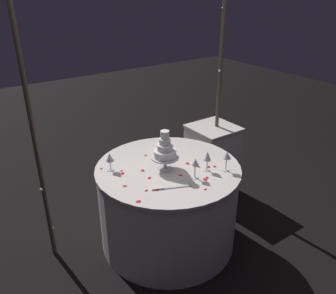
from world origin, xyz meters
name	(u,v)px	position (x,y,z in m)	size (l,w,h in m)	color
ground_plane	(168,239)	(0.00, 0.00, 0.00)	(12.00, 12.00, 0.00)	black
decorative_arch	(139,67)	(0.00, 0.40, 1.46)	(1.83, 0.06, 2.30)	#473D2D
main_table	(168,205)	(0.00, 0.00, 0.37)	(1.17, 1.17, 0.74)	silver
side_table	(212,159)	(0.85, 0.41, 0.37)	(0.45, 0.45, 0.75)	silver
tiered_cake	(165,151)	(-0.04, -0.01, 0.90)	(0.22, 0.22, 0.33)	silver
wine_glass_0	(227,156)	(0.34, -0.31, 0.86)	(0.06, 0.06, 0.16)	silver
wine_glass_1	(110,158)	(-0.40, 0.22, 0.84)	(0.06, 0.06, 0.15)	silver
wine_glass_2	(207,157)	(0.22, -0.22, 0.85)	(0.06, 0.06, 0.16)	silver
wine_glass_3	(195,163)	(0.07, -0.26, 0.86)	(0.06, 0.06, 0.16)	silver
cake_knife	(169,188)	(-0.18, -0.27, 0.74)	(0.28, 0.14, 0.01)	silver
rose_petal_0	(208,167)	(0.26, -0.19, 0.74)	(0.04, 0.03, 0.00)	red
rose_petal_1	(205,189)	(0.02, -0.43, 0.74)	(0.03, 0.02, 0.00)	red
rose_petal_2	(146,190)	(-0.33, -0.20, 0.74)	(0.03, 0.02, 0.00)	red
rose_petal_3	(146,155)	(-0.04, 0.27, 0.74)	(0.03, 0.02, 0.00)	red
rose_petal_4	(198,166)	(0.20, -0.14, 0.74)	(0.04, 0.03, 0.00)	red
rose_petal_5	(122,171)	(-0.34, 0.15, 0.74)	(0.03, 0.02, 0.00)	red
rose_petal_6	(188,163)	(0.16, -0.05, 0.74)	(0.04, 0.03, 0.00)	red
rose_petal_7	(138,201)	(-0.45, -0.29, 0.74)	(0.04, 0.03, 0.00)	red
rose_petal_8	(205,179)	(0.11, -0.33, 0.74)	(0.04, 0.03, 0.00)	red
rose_petal_9	(125,186)	(-0.43, -0.06, 0.74)	(0.03, 0.02, 0.00)	red
rose_petal_10	(101,169)	(-0.46, 0.28, 0.74)	(0.02, 0.02, 0.00)	red
rose_petal_11	(157,189)	(-0.26, -0.23, 0.74)	(0.04, 0.03, 0.00)	red
rose_petal_12	(149,178)	(-0.22, -0.07, 0.74)	(0.03, 0.02, 0.00)	red
rose_petal_13	(215,166)	(0.31, -0.21, 0.74)	(0.03, 0.02, 0.00)	red
rose_petal_14	(207,178)	(0.14, -0.31, 0.74)	(0.03, 0.02, 0.00)	red
rose_petal_15	(123,173)	(-0.35, 0.11, 0.74)	(0.04, 0.03, 0.00)	red
rose_petal_16	(181,175)	(0.00, -0.17, 0.74)	(0.03, 0.02, 0.00)	red
rose_petal_17	(143,170)	(-0.20, 0.06, 0.74)	(0.04, 0.03, 0.00)	red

